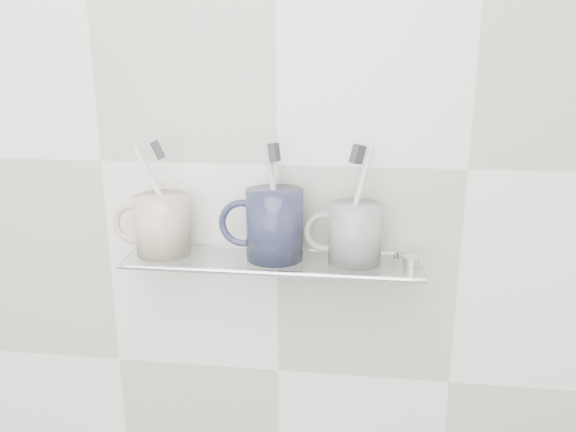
% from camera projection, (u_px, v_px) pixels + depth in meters
% --- Properties ---
extents(wall_back, '(2.50, 0.00, 2.50)m').
position_uv_depth(wall_back, '(277.00, 165.00, 0.97)').
color(wall_back, silver).
rests_on(wall_back, ground).
extents(shelf_glass, '(0.50, 0.12, 0.01)m').
position_uv_depth(shelf_glass, '(272.00, 261.00, 0.95)').
color(shelf_glass, silver).
rests_on(shelf_glass, wall_back).
extents(shelf_rail, '(0.50, 0.01, 0.01)m').
position_uv_depth(shelf_rail, '(267.00, 273.00, 0.90)').
color(shelf_rail, silver).
rests_on(shelf_rail, shelf_glass).
extents(bracket_left, '(0.02, 0.03, 0.02)m').
position_uv_depth(bracket_left, '(163.00, 253.00, 1.02)').
color(bracket_left, silver).
rests_on(bracket_left, wall_back).
extents(bracket_right, '(0.02, 0.03, 0.02)m').
position_uv_depth(bracket_right, '(396.00, 263.00, 0.97)').
color(bracket_right, silver).
rests_on(bracket_right, wall_back).
extents(mug_left, '(0.10, 0.10, 0.10)m').
position_uv_depth(mug_left, '(163.00, 225.00, 0.96)').
color(mug_left, beige).
rests_on(mug_left, shelf_glass).
extents(mug_left_handle, '(0.07, 0.01, 0.07)m').
position_uv_depth(mug_left_handle, '(133.00, 224.00, 0.97)').
color(mug_left_handle, beige).
rests_on(mug_left_handle, mug_left).
extents(toothbrush_left, '(0.10, 0.02, 0.18)m').
position_uv_depth(toothbrush_left, '(161.00, 197.00, 0.95)').
color(toothbrush_left, white).
rests_on(toothbrush_left, mug_left).
extents(bristles_left, '(0.03, 0.03, 0.04)m').
position_uv_depth(bristles_left, '(158.00, 150.00, 0.93)').
color(bristles_left, '#303236').
rests_on(bristles_left, toothbrush_left).
extents(mug_center, '(0.13, 0.13, 0.12)m').
position_uv_depth(mug_center, '(275.00, 225.00, 0.94)').
color(mug_center, '#212541').
rests_on(mug_center, shelf_glass).
extents(mug_center_handle, '(0.08, 0.01, 0.08)m').
position_uv_depth(mug_center_handle, '(243.00, 223.00, 0.94)').
color(mug_center_handle, '#212541').
rests_on(mug_center_handle, mug_center).
extents(toothbrush_center, '(0.04, 0.03, 0.19)m').
position_uv_depth(toothbrush_center, '(274.00, 200.00, 0.93)').
color(toothbrush_center, '#A8AAAB').
rests_on(toothbrush_center, mug_center).
extents(bristles_center, '(0.02, 0.03, 0.03)m').
position_uv_depth(bristles_center, '(274.00, 152.00, 0.90)').
color(bristles_center, '#303236').
rests_on(bristles_center, toothbrush_center).
extents(mug_right, '(0.10, 0.10, 0.10)m').
position_uv_depth(mug_right, '(355.00, 233.00, 0.92)').
color(mug_right, silver).
rests_on(mug_right, shelf_glass).
extents(mug_right_handle, '(0.07, 0.01, 0.07)m').
position_uv_depth(mug_right_handle, '(325.00, 232.00, 0.93)').
color(mug_right_handle, silver).
rests_on(mug_right_handle, mug_right).
extents(toothbrush_right, '(0.06, 0.02, 0.19)m').
position_uv_depth(toothbrush_right, '(356.00, 203.00, 0.91)').
color(toothbrush_right, silver).
rests_on(toothbrush_right, mug_right).
extents(bristles_right, '(0.03, 0.03, 0.03)m').
position_uv_depth(bristles_right, '(358.00, 154.00, 0.89)').
color(bristles_right, '#303236').
rests_on(bristles_right, toothbrush_right).
extents(chrome_cap, '(0.03, 0.03, 0.01)m').
position_uv_depth(chrome_cap, '(413.00, 260.00, 0.92)').
color(chrome_cap, silver).
rests_on(chrome_cap, shelf_glass).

